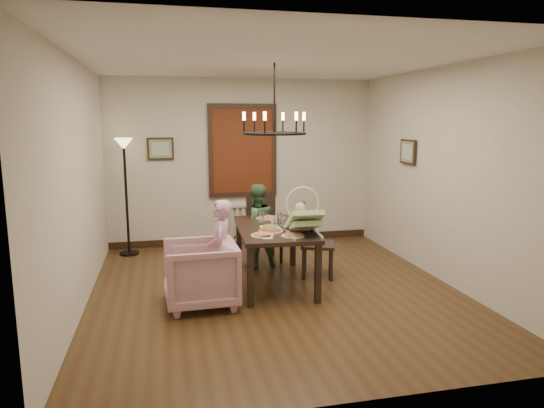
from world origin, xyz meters
name	(u,v)px	position (x,y,z in m)	size (l,w,h in m)	color
room_shell	(269,177)	(0.00, 0.37, 1.40)	(4.51, 5.00, 2.81)	#493519
dining_table	(274,233)	(0.05, 0.27, 0.67)	(1.02, 1.67, 0.76)	black
chair_far	(265,227)	(0.14, 1.31, 0.53)	(0.46, 0.46, 1.05)	black
chair_right	(318,240)	(0.69, 0.44, 0.50)	(0.44, 0.44, 1.01)	black
armchair	(200,274)	(-0.95, -0.26, 0.37)	(0.80, 0.83, 0.75)	#C99AAC
elderly_woman	(220,258)	(-0.70, -0.11, 0.50)	(0.36, 0.24, 0.99)	#DD9CC0
seated_man	(256,233)	(-0.05, 1.04, 0.50)	(0.49, 0.38, 1.01)	#446E41
baby_bouncer	(304,218)	(0.30, -0.22, 0.96)	(0.44, 0.61, 0.40)	#B2DC98
salad_bowl	(270,229)	(-0.06, 0.04, 0.79)	(0.29, 0.29, 0.07)	white
pizza_platter	(271,230)	(-0.06, 0.02, 0.78)	(0.30, 0.30, 0.04)	tan
drinking_glass	(281,222)	(0.12, 0.21, 0.83)	(0.08, 0.08, 0.15)	silver
window_blinds	(243,151)	(0.00, 2.46, 1.60)	(1.00, 0.03, 1.40)	brown
radiator	(243,223)	(0.00, 2.48, 0.35)	(0.92, 0.12, 0.62)	silver
picture_back	(161,149)	(-1.35, 2.47, 1.65)	(0.42, 0.03, 0.36)	black
picture_right	(408,152)	(2.21, 0.90, 1.65)	(0.42, 0.03, 0.36)	black
floor_lamp	(126,198)	(-1.90, 2.15, 0.90)	(0.30, 0.30, 1.80)	black
chandelier	(274,133)	(0.05, 0.27, 1.95)	(0.80, 0.80, 0.04)	black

